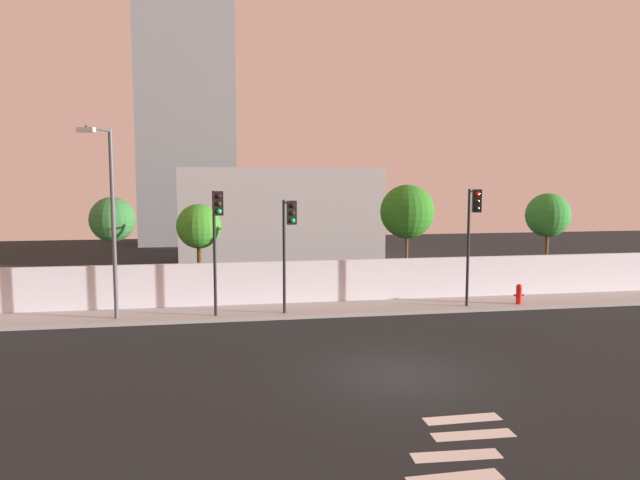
% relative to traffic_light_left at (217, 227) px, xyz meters
% --- Properties ---
extents(ground_plane, '(80.00, 80.00, 0.00)m').
position_rel_traffic_light_left_xyz_m(ground_plane, '(4.99, -7.12, -3.67)').
color(ground_plane, black).
extents(sidewalk, '(36.00, 2.40, 0.15)m').
position_rel_traffic_light_left_xyz_m(sidewalk, '(4.99, 1.08, -3.59)').
color(sidewalk, '#A1A1A1').
rests_on(sidewalk, ground).
extents(perimeter_wall, '(36.00, 0.18, 1.80)m').
position_rel_traffic_light_left_xyz_m(perimeter_wall, '(4.99, 2.37, -2.62)').
color(perimeter_wall, silver).
rests_on(perimeter_wall, sidewalk).
extents(crosswalk_marking, '(3.04, 3.02, 0.01)m').
position_rel_traffic_light_left_xyz_m(crosswalk_marking, '(4.93, -11.65, -3.66)').
color(crosswalk_marking, silver).
rests_on(crosswalk_marking, ground).
extents(traffic_light_left, '(0.42, 1.05, 4.86)m').
position_rel_traffic_light_left_xyz_m(traffic_light_left, '(0.00, 0.00, 0.00)').
color(traffic_light_left, black).
rests_on(traffic_light_left, sidewalk).
extents(traffic_light_center, '(0.45, 1.45, 4.90)m').
position_rel_traffic_light_left_xyz_m(traffic_light_center, '(10.17, -0.21, 0.05)').
color(traffic_light_center, black).
rests_on(traffic_light_center, sidewalk).
extents(traffic_light_right, '(0.45, 1.15, 4.49)m').
position_rel_traffic_light_left_xyz_m(traffic_light_right, '(2.72, -0.07, -0.24)').
color(traffic_light_right, black).
rests_on(traffic_light_right, sidewalk).
extents(street_lamp_curbside, '(0.90, 2.02, 7.13)m').
position_rel_traffic_light_left_xyz_m(street_lamp_curbside, '(-3.90, 0.38, 0.68)').
color(street_lamp_curbside, '#4C4C51').
rests_on(street_lamp_curbside, sidewalk).
extents(fire_hydrant, '(0.44, 0.26, 0.86)m').
position_rel_traffic_light_left_xyz_m(fire_hydrant, '(12.63, 0.42, -3.06)').
color(fire_hydrant, red).
rests_on(fire_hydrant, sidewalk).
extents(roadside_tree_leftmost, '(1.91, 1.91, 4.70)m').
position_rel_traffic_light_left_xyz_m(roadside_tree_leftmost, '(-4.34, 3.54, 0.05)').
color(roadside_tree_leftmost, brown).
rests_on(roadside_tree_leftmost, ground).
extents(roadside_tree_midleft, '(1.94, 1.94, 4.38)m').
position_rel_traffic_light_left_xyz_m(roadside_tree_midleft, '(-0.76, 3.54, -0.30)').
color(roadside_tree_midleft, brown).
rests_on(roadside_tree_midleft, ground).
extents(roadside_tree_midright, '(2.48, 2.48, 5.19)m').
position_rel_traffic_light_left_xyz_m(roadside_tree_midright, '(8.64, 3.54, 0.27)').
color(roadside_tree_midright, brown).
rests_on(roadside_tree_midright, ground).
extents(roadside_tree_rightmost, '(2.11, 2.11, 4.77)m').
position_rel_traffic_light_left_xyz_m(roadside_tree_rightmost, '(15.68, 3.54, 0.03)').
color(roadside_tree_rightmost, brown).
rests_on(roadside_tree_rightmost, ground).
extents(low_building_distant, '(12.75, 6.00, 6.12)m').
position_rel_traffic_light_left_xyz_m(low_building_distant, '(4.08, 16.37, -0.61)').
color(low_building_distant, '#A1A1A1').
rests_on(low_building_distant, ground).
extents(tower_on_skyline, '(7.85, 5.00, 28.82)m').
position_rel_traffic_light_left_xyz_m(tower_on_skyline, '(-2.26, 28.37, 10.74)').
color(tower_on_skyline, gray).
rests_on(tower_on_skyline, ground).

